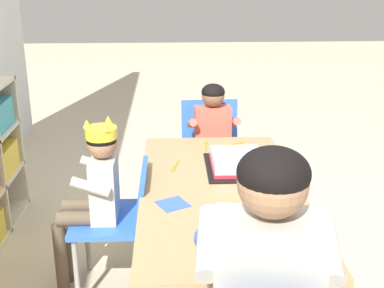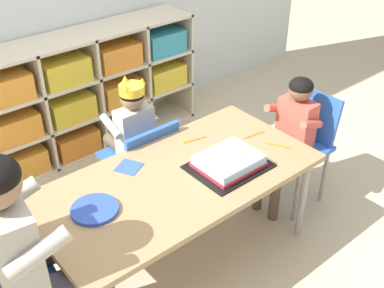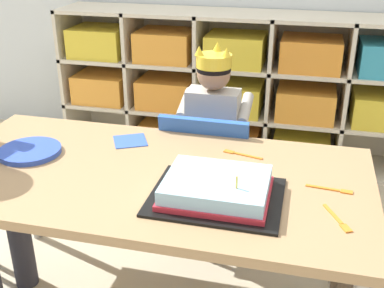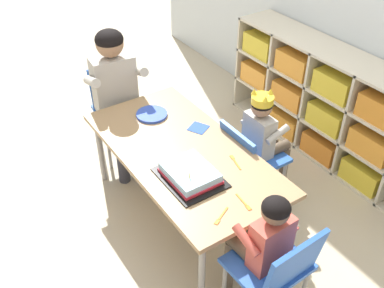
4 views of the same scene
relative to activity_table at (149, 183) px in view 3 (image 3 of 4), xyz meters
name	(u,v)px [view 3 (image 3 of 4)]	position (x,y,z in m)	size (l,w,h in m)	color
storage_cubby_shelf	(235,89)	(0.07, 1.32, -0.10)	(2.00, 0.34, 0.84)	beige
activity_table	(149,183)	(0.00, 0.00, 0.00)	(1.39, 0.70, 0.55)	#A37F56
classroom_chair_blue	(209,161)	(0.10, 0.46, -0.13)	(0.37, 0.35, 0.62)	blue
child_with_crown	(215,118)	(0.10, 0.56, 0.02)	(0.30, 0.31, 0.85)	#B2ADA3
birthday_cake_on_tray	(216,190)	(0.24, -0.10, 0.07)	(0.37, 0.30, 0.10)	black
paper_plate_stack	(30,151)	(-0.44, 0.03, 0.05)	(0.21, 0.21, 0.02)	blue
paper_napkin_square	(130,141)	(-0.14, 0.21, 0.04)	(0.11, 0.11, 0.00)	#3356B7
fork_scattered_mid_table	(332,189)	(0.56, 0.03, 0.04)	(0.14, 0.03, 0.00)	orange
fork_near_cake_tray	(338,220)	(0.57, -0.14, 0.04)	(0.08, 0.13, 0.00)	orange
fork_beside_plate_stack	(240,154)	(0.26, 0.20, 0.04)	(0.14, 0.05, 0.00)	orange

